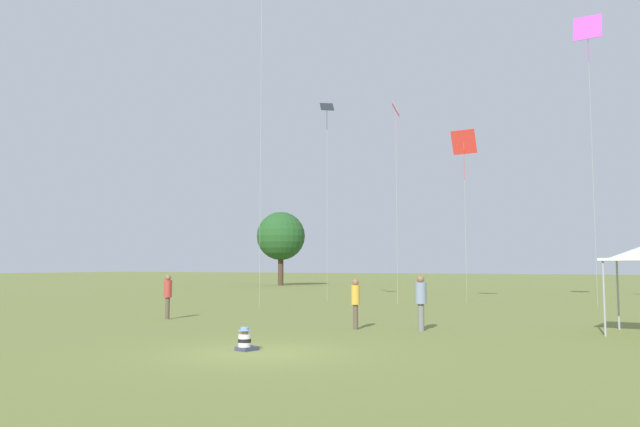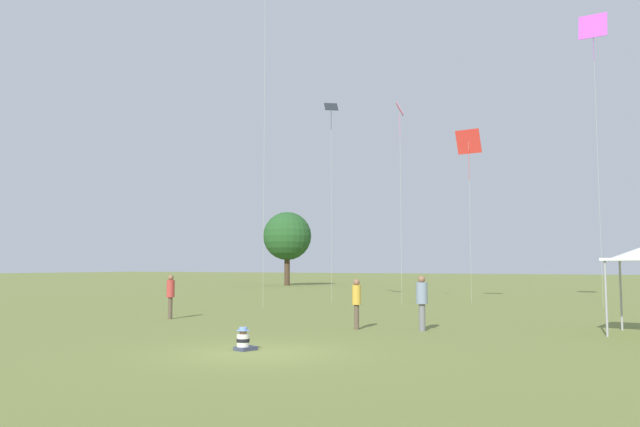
{
  "view_description": "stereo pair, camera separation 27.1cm",
  "coord_description": "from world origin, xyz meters",
  "px_view_note": "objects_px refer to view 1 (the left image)",
  "views": [
    {
      "loc": [
        8.57,
        -13.41,
        2.2
      ],
      "look_at": [
        -0.17,
        3.76,
        3.81
      ],
      "focal_mm": 35.0,
      "sensor_mm": 36.0,
      "label": 1
    },
    {
      "loc": [
        8.81,
        -13.28,
        2.2
      ],
      "look_at": [
        -0.17,
        3.76,
        3.81
      ],
      "focal_mm": 35.0,
      "sensor_mm": 36.0,
      "label": 2
    }
  ],
  "objects_px": {
    "distant_tree_0": "(281,236)",
    "kite_0": "(588,33)",
    "kite_1": "(464,144)",
    "person_standing_0": "(168,292)",
    "seated_toddler": "(245,341)",
    "kite_4": "(396,118)",
    "person_standing_3": "(356,299)",
    "kite_3": "(327,116)",
    "person_standing_1": "(421,298)"
  },
  "relations": [
    {
      "from": "distant_tree_0",
      "to": "kite_0",
      "type": "bearing_deg",
      "value": -34.7
    },
    {
      "from": "kite_1",
      "to": "person_standing_0",
      "type": "bearing_deg",
      "value": 114.41
    },
    {
      "from": "seated_toddler",
      "to": "kite_4",
      "type": "height_order",
      "value": "kite_4"
    },
    {
      "from": "person_standing_0",
      "to": "person_standing_3",
      "type": "height_order",
      "value": "person_standing_0"
    },
    {
      "from": "kite_1",
      "to": "kite_3",
      "type": "distance_m",
      "value": 8.51
    },
    {
      "from": "seated_toddler",
      "to": "kite_3",
      "type": "xyz_separation_m",
      "value": [
        -7.6,
        20.14,
        11.11
      ]
    },
    {
      "from": "kite_1",
      "to": "seated_toddler",
      "type": "bearing_deg",
      "value": 140.04
    },
    {
      "from": "person_standing_1",
      "to": "kite_4",
      "type": "relative_size",
      "value": 0.16
    },
    {
      "from": "seated_toddler",
      "to": "kite_3",
      "type": "relative_size",
      "value": 0.05
    },
    {
      "from": "seated_toddler",
      "to": "kite_4",
      "type": "distance_m",
      "value": 22.6
    },
    {
      "from": "person_standing_3",
      "to": "kite_0",
      "type": "xyz_separation_m",
      "value": [
        6.78,
        16.39,
        13.85
      ]
    },
    {
      "from": "seated_toddler",
      "to": "kite_3",
      "type": "distance_m",
      "value": 24.22
    },
    {
      "from": "person_standing_3",
      "to": "kite_1",
      "type": "xyz_separation_m",
      "value": [
        -0.39,
        17.28,
        8.46
      ]
    },
    {
      "from": "kite_0",
      "to": "person_standing_1",
      "type": "bearing_deg",
      "value": -57.85
    },
    {
      "from": "kite_4",
      "to": "person_standing_0",
      "type": "bearing_deg",
      "value": -175.14
    },
    {
      "from": "kite_1",
      "to": "kite_3",
      "type": "xyz_separation_m",
      "value": [
        -7.6,
        -3.36,
        1.86
      ]
    },
    {
      "from": "kite_0",
      "to": "kite_3",
      "type": "relative_size",
      "value": 1.3
    },
    {
      "from": "person_standing_0",
      "to": "person_standing_1",
      "type": "xyz_separation_m",
      "value": [
        10.72,
        0.27,
        0.0
      ]
    },
    {
      "from": "person_standing_0",
      "to": "kite_0",
      "type": "xyz_separation_m",
      "value": [
        15.33,
        16.13,
        13.8
      ]
    },
    {
      "from": "seated_toddler",
      "to": "distant_tree_0",
      "type": "height_order",
      "value": "distant_tree_0"
    },
    {
      "from": "kite_0",
      "to": "kite_4",
      "type": "bearing_deg",
      "value": -116.41
    },
    {
      "from": "seated_toddler",
      "to": "person_standing_3",
      "type": "distance_m",
      "value": 6.29
    },
    {
      "from": "person_standing_3",
      "to": "seated_toddler",
      "type": "bearing_deg",
      "value": 142.91
    },
    {
      "from": "distant_tree_0",
      "to": "seated_toddler",
      "type": "bearing_deg",
      "value": -60.42
    },
    {
      "from": "kite_0",
      "to": "person_standing_0",
      "type": "bearing_deg",
      "value": -85.19
    },
    {
      "from": "distant_tree_0",
      "to": "kite_4",
      "type": "bearing_deg",
      "value": -48.33
    },
    {
      "from": "seated_toddler",
      "to": "kite_1",
      "type": "xyz_separation_m",
      "value": [
        -0.0,
        23.5,
        9.25
      ]
    },
    {
      "from": "person_standing_1",
      "to": "kite_0",
      "type": "distance_m",
      "value": 21.52
    },
    {
      "from": "person_standing_1",
      "to": "distant_tree_0",
      "type": "height_order",
      "value": "distant_tree_0"
    },
    {
      "from": "person_standing_3",
      "to": "person_standing_0",
      "type": "bearing_deg",
      "value": 54.71
    },
    {
      "from": "kite_1",
      "to": "kite_0",
      "type": "bearing_deg",
      "value": -137.01
    },
    {
      "from": "kite_0",
      "to": "distant_tree_0",
      "type": "xyz_separation_m",
      "value": [
        -32.95,
        22.81,
        -9.5
      ]
    },
    {
      "from": "person_standing_0",
      "to": "kite_4",
      "type": "relative_size",
      "value": 0.16
    },
    {
      "from": "seated_toddler",
      "to": "distant_tree_0",
      "type": "bearing_deg",
      "value": 133.31
    },
    {
      "from": "person_standing_1",
      "to": "kite_0",
      "type": "relative_size",
      "value": 0.12
    },
    {
      "from": "kite_1",
      "to": "distant_tree_0",
      "type": "xyz_separation_m",
      "value": [
        -25.78,
        21.92,
        -4.11
      ]
    },
    {
      "from": "seated_toddler",
      "to": "person_standing_0",
      "type": "bearing_deg",
      "value": 155.27
    },
    {
      "from": "seated_toddler",
      "to": "distant_tree_0",
      "type": "xyz_separation_m",
      "value": [
        -25.78,
        45.42,
        5.14
      ]
    },
    {
      "from": "kite_1",
      "to": "kite_4",
      "type": "bearing_deg",
      "value": 100.58
    },
    {
      "from": "kite_3",
      "to": "kite_4",
      "type": "distance_m",
      "value": 4.65
    },
    {
      "from": "person_standing_0",
      "to": "distant_tree_0",
      "type": "relative_size",
      "value": 0.22
    },
    {
      "from": "seated_toddler",
      "to": "kite_1",
      "type": "distance_m",
      "value": 25.26
    },
    {
      "from": "person_standing_1",
      "to": "distant_tree_0",
      "type": "distance_m",
      "value": 48.13
    },
    {
      "from": "kite_0",
      "to": "kite_4",
      "type": "relative_size",
      "value": 1.38
    },
    {
      "from": "person_standing_3",
      "to": "distant_tree_0",
      "type": "xyz_separation_m",
      "value": [
        -26.17,
        39.2,
        4.34
      ]
    },
    {
      "from": "person_standing_3",
      "to": "kite_3",
      "type": "relative_size",
      "value": 0.14
    },
    {
      "from": "person_standing_0",
      "to": "person_standing_1",
      "type": "height_order",
      "value": "person_standing_1"
    },
    {
      "from": "person_standing_3",
      "to": "kite_3",
      "type": "bearing_deg",
      "value": -3.71
    },
    {
      "from": "person_standing_1",
      "to": "person_standing_3",
      "type": "distance_m",
      "value": 2.24
    },
    {
      "from": "kite_0",
      "to": "kite_4",
      "type": "distance_m",
      "value": 11.37
    }
  ]
}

